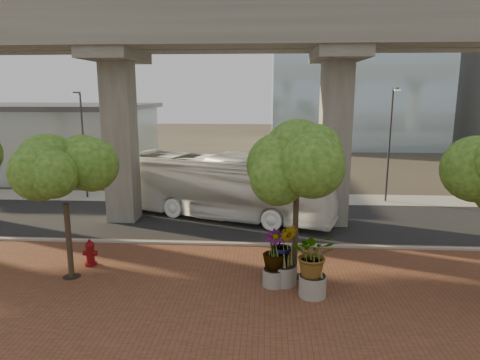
{
  "coord_description": "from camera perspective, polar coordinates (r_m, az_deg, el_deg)",
  "views": [
    {
      "loc": [
        2.27,
        -21.71,
        7.34
      ],
      "look_at": [
        0.88,
        0.5,
        2.77
      ],
      "focal_mm": 32.0,
      "sensor_mm": 36.0,
      "label": 1
    }
  ],
  "objects": [
    {
      "name": "streetlamp_west",
      "position": [
        31.39,
        -20.26,
        5.32
      ],
      "size": [
        0.36,
        1.07,
        7.35
      ],
      "color": "#323338",
      "rests_on": "ground"
    },
    {
      "name": "streetlamp_east",
      "position": [
        30.07,
        19.4,
        5.42
      ],
      "size": [
        0.38,
        1.1,
        7.61
      ],
      "color": "#2B2C30",
      "rests_on": "ground"
    },
    {
      "name": "street_tree_near_west",
      "position": [
        17.73,
        -22.49,
        0.53
      ],
      "size": [
        3.84,
        3.84,
        5.91
      ],
      "color": "#413425",
      "rests_on": "ground"
    },
    {
      "name": "transit_viaduct",
      "position": [
        23.82,
        -1.94,
        11.47
      ],
      "size": [
        72.0,
        5.6,
        12.4
      ],
      "color": "gray",
      "rests_on": "ground"
    },
    {
      "name": "asphalt_road",
      "position": [
        24.92,
        -1.82,
        -5.49
      ],
      "size": [
        90.0,
        8.0,
        0.04
      ],
      "primitive_type": "cube",
      "color": "black",
      "rests_on": "ground"
    },
    {
      "name": "far_sidewalk",
      "position": [
        30.2,
        -0.85,
        -2.41
      ],
      "size": [
        90.0,
        3.0,
        0.06
      ],
      "primitive_type": "cube",
      "color": "#A29F97",
      "rests_on": "ground"
    },
    {
      "name": "curb_strip",
      "position": [
        21.13,
        -2.85,
        -8.51
      ],
      "size": [
        70.0,
        0.25,
        0.16
      ],
      "primitive_type": "cube",
      "color": "#A29F97",
      "rests_on": "ground"
    },
    {
      "name": "station_pavilion",
      "position": [
        43.99,
        -26.98,
        4.97
      ],
      "size": [
        23.0,
        13.0,
        6.3
      ],
      "color": "#AFC2C8",
      "rests_on": "ground"
    },
    {
      "name": "transit_bus",
      "position": [
        25.34,
        -2.28,
        -0.85
      ],
      "size": [
        13.78,
        7.54,
        3.76
      ],
      "primitive_type": "imported",
      "rotation": [
        0.0,
        0.0,
        1.23
      ],
      "color": "white",
      "rests_on": "ground"
    },
    {
      "name": "planter_left",
      "position": [
        16.58,
        5.94,
        -8.99
      ],
      "size": [
        2.19,
        2.19,
        2.41
      ],
      "color": "gray",
      "rests_on": "ground"
    },
    {
      "name": "fire_hydrant",
      "position": [
        19.61,
        -19.34,
        -9.16
      ],
      "size": [
        0.57,
        0.51,
        1.14
      ],
      "color": "maroon",
      "rests_on": "ground"
    },
    {
      "name": "ground",
      "position": [
        23.03,
        -2.29,
        -6.99
      ],
      "size": [
        160.0,
        160.0,
        0.0
      ],
      "primitive_type": "plane",
      "color": "#3B362B",
      "rests_on": "ground"
    },
    {
      "name": "planter_front",
      "position": [
        15.79,
        9.76,
        -10.13
      ],
      "size": [
        2.22,
        2.22,
        2.44
      ],
      "color": "#A19A92",
      "rests_on": "ground"
    },
    {
      "name": "brick_plaza",
      "position": [
        15.7,
        -5.37,
        -16.2
      ],
      "size": [
        70.0,
        13.0,
        0.06
      ],
      "primitive_type": "cube",
      "color": "brown",
      "rests_on": "ground"
    },
    {
      "name": "street_tree_near_east",
      "position": [
        16.43,
        7.67,
        3.16
      ],
      "size": [
        4.29,
        4.29,
        6.87
      ],
      "color": "#413425",
      "rests_on": "ground"
    },
    {
      "name": "planter_right",
      "position": [
        16.46,
        4.55,
        -9.63
      ],
      "size": [
        2.05,
        2.05,
        2.19
      ],
      "color": "gray",
      "rests_on": "ground"
    }
  ]
}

